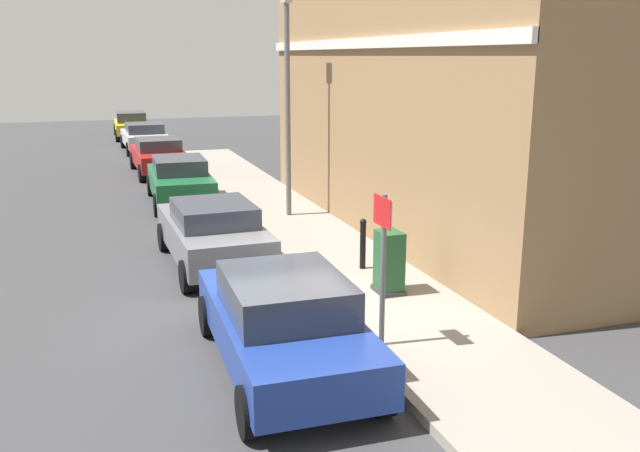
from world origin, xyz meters
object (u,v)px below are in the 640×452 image
Objects in this scene: car_grey at (213,232)px; car_silver at (144,136)px; car_green at (180,180)px; street_sign at (383,248)px; lamppost at (288,98)px; car_yellow at (131,124)px; bollard_near_cabinet at (363,242)px; utility_cabinet at (389,264)px; car_red at (159,155)px; car_blue at (284,321)px.

car_silver is (0.17, 19.11, -0.04)m from car_grey.
car_grey is 6.68m from car_green.
street_sign is 9.00m from lamppost.
car_grey reaches higher than car_silver.
car_yellow is 4.34× the size of bollard_near_cabinet.
utility_cabinet is 0.50× the size of street_sign.
lamppost reaches higher than car_silver.
car_grey is 4.10m from utility_cabinet.
street_sign is (1.42, -24.34, 0.96)m from car_silver.
lamppost is (2.69, 3.55, 2.56)m from car_grey.
street_sign reaches higher than car_yellow.
utility_cabinet is 1.51m from bollard_near_cabinet.
car_grey is 0.74× the size of lamppost.
bollard_near_cabinet is at bearing -174.53° from car_silver.
lamppost is (2.53, -15.56, 2.60)m from car_silver.
car_silver is (-0.02, 12.44, -0.03)m from car_green.
utility_cabinet is 2.57m from street_sign.
car_yellow reaches higher than car_silver.
bollard_near_cabinet is at bearing 86.20° from utility_cabinet.
car_green is 1.84× the size of street_sign.
lamppost is (-0.07, 5.16, 2.60)m from bollard_near_cabinet.
car_silver is 15.98m from lamppost.
car_red is 12.62m from car_yellow.
car_blue reaches higher than bollard_near_cabinet.
car_red is 3.77× the size of utility_cabinet.
lamppost is (1.11, 8.78, 1.64)m from street_sign.
car_blue is 1.02× the size of car_grey.
car_blue is 24.41m from car_silver.
car_blue is at bearing -126.18° from bollard_near_cabinet.
car_yellow reaches higher than car_red.
lamppost is at bearing 82.79° from street_sign.
car_blue is at bearing -178.72° from car_yellow.
street_sign is (-1.18, -3.62, 0.96)m from bollard_near_cabinet.
car_blue reaches higher than car_green.
utility_cabinet is (2.71, -28.13, -0.05)m from car_yellow.
car_green and car_yellow have the same top height.
car_yellow is 26.77m from bollard_near_cabinet.
car_grey is at bearing 106.86° from street_sign.
car_silver is at bearing 97.14° from bollard_near_cabinet.
car_yellow is 3.92× the size of utility_cabinet.
utility_cabinet is at bearing -172.30° from car_red.
car_grey is (-0.06, 5.30, -0.00)m from car_blue.
car_green is at bearing 178.41° from car_silver.
car_yellow is 0.79× the size of lamppost.
car_red is 4.18× the size of bollard_near_cabinet.
car_yellow is (-0.19, 12.62, 0.02)m from car_red.
car_green is 8.68m from bollard_near_cabinet.
car_red is 15.71m from utility_cabinet.
street_sign is (1.52, 0.07, 0.92)m from car_blue.
lamppost reaches higher than car_green.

